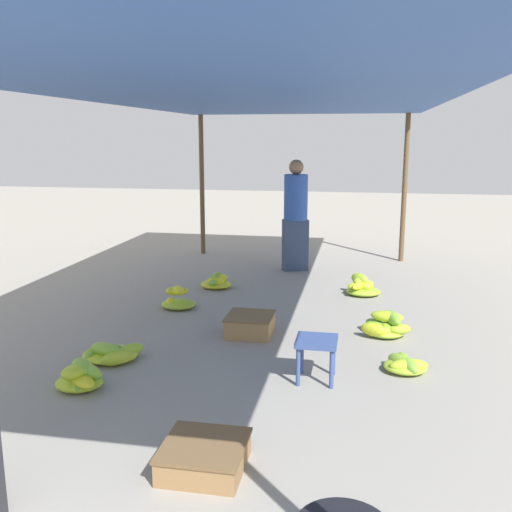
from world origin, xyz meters
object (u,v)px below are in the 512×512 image
at_px(banana_pile_left_1, 177,299).
at_px(shopper_walking_mid, 296,214).
at_px(banana_pile_right_0, 405,365).
at_px(crate_mid, 250,325).
at_px(banana_pile_right_1, 386,326).
at_px(stool, 316,347).
at_px(banana_pile_right_2, 362,287).
at_px(banana_pile_left_2, 110,353).
at_px(banana_pile_left_0, 81,376).
at_px(banana_pile_left_3, 216,282).
at_px(crate_near, 204,456).

relative_size(banana_pile_left_1, shopper_walking_mid, 0.25).
distance_m(banana_pile_right_0, crate_mid, 1.67).
relative_size(banana_pile_left_1, banana_pile_right_0, 1.06).
distance_m(banana_pile_right_1, shopper_walking_mid, 3.16).
height_order(banana_pile_left_1, crate_mid, banana_pile_left_1).
xyz_separation_m(stool, banana_pile_right_0, (0.75, 0.31, -0.23)).
bearing_deg(banana_pile_right_2, banana_pile_left_2, -130.06).
bearing_deg(banana_pile_left_2, banana_pile_left_0, -88.30).
bearing_deg(stool, banana_pile_left_1, 135.56).
xyz_separation_m(stool, shopper_walking_mid, (-0.66, 4.01, 0.57)).
bearing_deg(banana_pile_left_1, banana_pile_left_3, 77.13).
distance_m(banana_pile_right_2, crate_near, 4.30).
relative_size(stool, crate_near, 0.72).
height_order(banana_pile_left_1, banana_pile_right_2, banana_pile_right_2).
relative_size(banana_pile_right_1, banana_pile_right_2, 1.20).
height_order(banana_pile_left_2, crate_mid, crate_mid).
xyz_separation_m(banana_pile_right_1, shopper_walking_mid, (-1.27, 2.79, 0.76)).
xyz_separation_m(banana_pile_left_0, banana_pile_right_1, (2.48, 1.72, 0.00)).
xyz_separation_m(banana_pile_left_1, crate_mid, (1.04, -0.75, -0.00)).
distance_m(banana_pile_left_2, shopper_walking_mid, 4.19).
bearing_deg(banana_pile_right_1, banana_pile_left_2, -155.46).
bearing_deg(banana_pile_left_0, stool, 15.07).
xyz_separation_m(banana_pile_left_2, crate_near, (1.32, -1.52, 0.02)).
height_order(banana_pile_left_0, banana_pile_left_2, banana_pile_left_0).
height_order(banana_pile_left_3, crate_near, banana_pile_left_3).
bearing_deg(crate_near, stool, 68.65).
bearing_deg(crate_near, banana_pile_left_3, 103.65).
xyz_separation_m(banana_pile_left_1, banana_pile_right_1, (2.41, -0.54, 0.00)).
distance_m(banana_pile_left_2, banana_pile_left_3, 2.67).
distance_m(banana_pile_left_2, crate_mid, 1.46).
distance_m(banana_pile_right_1, banana_pile_right_2, 1.55).
bearing_deg(banana_pile_left_0, banana_pile_right_0, 17.17).
bearing_deg(banana_pile_left_1, banana_pile_left_0, -91.60).
bearing_deg(shopper_walking_mid, banana_pile_left_1, -117.01).
height_order(banana_pile_left_1, banana_pile_left_2, banana_pile_left_1).
distance_m(banana_pile_right_0, banana_pile_right_1, 0.93).
bearing_deg(stool, banana_pile_right_2, 82.38).
xyz_separation_m(crate_near, shopper_walking_mid, (-0.09, 5.45, 0.78)).
height_order(stool, crate_mid, stool).
xyz_separation_m(banana_pile_left_3, banana_pile_right_1, (2.19, -1.51, 0.02)).
xyz_separation_m(stool, banana_pile_right_2, (0.37, 2.76, -0.19)).
height_order(banana_pile_left_0, banana_pile_right_1, banana_pile_right_1).
bearing_deg(banana_pile_left_3, banana_pile_left_2, -96.50).
bearing_deg(banana_pile_right_1, banana_pile_right_0, -81.68).
bearing_deg(crate_near, shopper_walking_mid, 90.96).
bearing_deg(banana_pile_left_1, crate_mid, -35.87).
bearing_deg(crate_mid, banana_pile_left_3, 115.36).
bearing_deg(banana_pile_right_0, crate_mid, 154.84).
bearing_deg(banana_pile_left_2, shopper_walking_mid, 72.67).
distance_m(banana_pile_left_2, banana_pile_right_1, 2.74).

